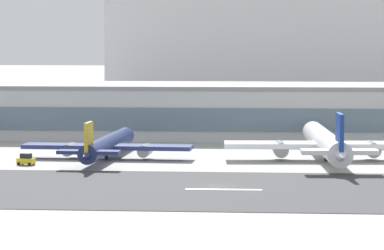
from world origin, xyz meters
The scene contains 8 objects.
ground_plane centered at (0.00, 0.00, 0.00)m, with size 1400.00×1400.00×0.00m, color #9E9E99.
runway_strip centered at (0.00, -3.99, 0.04)m, with size 800.00×40.86×0.08m, color #38383A.
runway_centreline_dash_4 centered at (1.21, -3.99, 0.09)m, with size 12.00×1.20×0.01m, color white.
terminal_building centered at (-1.92, 81.33, 6.32)m, with size 196.03×29.60×12.63m.
distant_hotel_block centered at (25.19, 202.41, 22.15)m, with size 148.98×25.65×44.29m, color #BCBCC1.
airliner_gold_tail_gate_1 centered at (-23.34, 33.59, 2.73)m, with size 33.55×41.03×8.56m.
airliner_navy_tail_gate_2 centered at (19.25, 34.52, 3.38)m, with size 39.55×50.75×10.59m.
service_baggage_tug_0 centered at (-36.91, 23.90, 1.05)m, with size 3.49×2.50×2.20m.
Camera 1 is at (8.23, -159.85, 23.64)m, focal length 94.53 mm.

